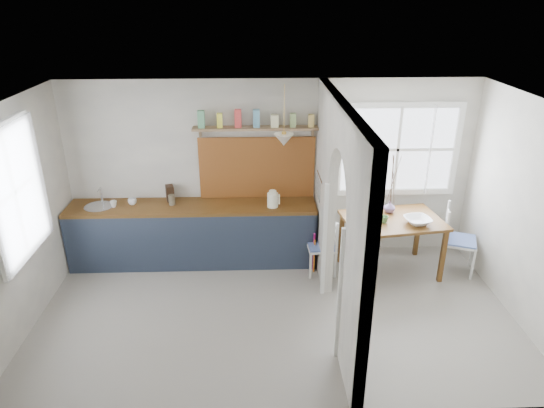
{
  "coord_description": "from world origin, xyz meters",
  "views": [
    {
      "loc": [
        -0.23,
        -4.98,
        3.65
      ],
      "look_at": [
        -0.03,
        0.41,
        1.29
      ],
      "focal_mm": 32.0,
      "sensor_mm": 36.0,
      "label": 1
    }
  ],
  "objects_px": {
    "chair_left": "(321,245)",
    "vase": "(389,207)",
    "chair_right": "(460,240)",
    "kettle": "(273,199)",
    "dining_table": "(390,246)"
  },
  "relations": [
    {
      "from": "chair_left",
      "to": "vase",
      "type": "height_order",
      "value": "vase"
    },
    {
      "from": "chair_left",
      "to": "vase",
      "type": "distance_m",
      "value": 1.1
    },
    {
      "from": "chair_right",
      "to": "vase",
      "type": "xyz_separation_m",
      "value": [
        -0.97,
        0.24,
        0.41
      ]
    },
    {
      "from": "chair_right",
      "to": "kettle",
      "type": "distance_m",
      "value": 2.68
    },
    {
      "from": "dining_table",
      "to": "chair_left",
      "type": "relative_size",
      "value": 1.56
    },
    {
      "from": "vase",
      "to": "dining_table",
      "type": "bearing_deg",
      "value": -90.37
    },
    {
      "from": "chair_left",
      "to": "vase",
      "type": "relative_size",
      "value": 5.09
    },
    {
      "from": "chair_left",
      "to": "chair_right",
      "type": "xyz_separation_m",
      "value": [
        1.93,
        -0.03,
        0.07
      ]
    },
    {
      "from": "chair_left",
      "to": "kettle",
      "type": "bearing_deg",
      "value": -114.25
    },
    {
      "from": "chair_right",
      "to": "vase",
      "type": "distance_m",
      "value": 1.08
    },
    {
      "from": "dining_table",
      "to": "chair_left",
      "type": "bearing_deg",
      "value": 170.5
    },
    {
      "from": "vase",
      "to": "chair_left",
      "type": "bearing_deg",
      "value": -167.92
    },
    {
      "from": "chair_right",
      "to": "chair_left",
      "type": "bearing_deg",
      "value": 110.32
    },
    {
      "from": "kettle",
      "to": "vase",
      "type": "relative_size",
      "value": 1.47
    },
    {
      "from": "kettle",
      "to": "chair_left",
      "type": "bearing_deg",
      "value": -44.46
    }
  ]
}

